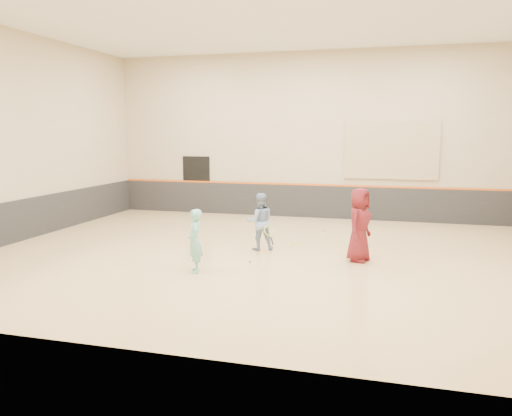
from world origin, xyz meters
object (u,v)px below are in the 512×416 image
(instructor, at_px, (260,222))
(young_man, at_px, (359,225))
(spare_racket, at_px, (294,243))
(girl, at_px, (195,241))

(instructor, relative_size, young_man, 0.85)
(instructor, height_order, spare_racket, instructor)
(girl, distance_m, instructor, 2.64)
(girl, distance_m, spare_racket, 3.73)
(girl, height_order, young_man, young_man)
(spare_racket, bearing_deg, instructor, -134.96)
(instructor, xyz_separation_m, young_man, (2.64, -0.51, 0.13))
(girl, xyz_separation_m, spare_racket, (1.64, 3.29, -0.66))
(instructor, height_order, young_man, young_man)
(girl, bearing_deg, spare_racket, 129.33)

